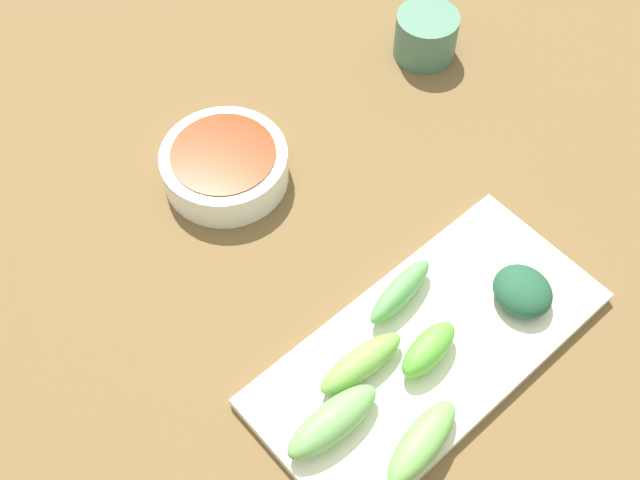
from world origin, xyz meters
TOP-DOWN VIEW (x-y plane):
  - tabletop at (0.00, 0.00)m, footprint 2.10×2.10m
  - sauce_bowl at (-0.17, -0.02)m, footprint 0.12×0.12m
  - serving_plate at (0.08, -0.01)m, footprint 0.14×0.31m
  - broccoli_stalk_0 at (0.06, -0.07)m, footprint 0.03×0.08m
  - broccoli_stalk_1 at (0.09, -0.02)m, footprint 0.03×0.06m
  - broccoli_stalk_2 at (0.14, -0.08)m, footprint 0.04×0.08m
  - broccoli_stalk_3 at (0.04, -0.00)m, footprint 0.03×0.08m
  - broccoli_leafy_4 at (0.10, 0.08)m, footprint 0.06×0.05m
  - broccoli_stalk_5 at (0.08, -0.12)m, footprint 0.03×0.09m
  - tea_cup at (-0.17, 0.24)m, footprint 0.07×0.07m

SIDE VIEW (x-z plane):
  - tabletop at x=0.00m, z-range 0.00..0.02m
  - serving_plate at x=0.08m, z-range 0.02..0.03m
  - sauce_bowl at x=-0.17m, z-range 0.02..0.06m
  - broccoli_stalk_0 at x=0.06m, z-range 0.03..0.06m
  - broccoli_stalk_2 at x=0.14m, z-range 0.03..0.06m
  - tea_cup at x=-0.17m, z-range 0.02..0.07m
  - broccoli_leafy_4 at x=0.10m, z-range 0.03..0.06m
  - broccoli_stalk_3 at x=0.04m, z-range 0.03..0.06m
  - broccoli_stalk_5 at x=0.08m, z-range 0.03..0.06m
  - broccoli_stalk_1 at x=0.09m, z-range 0.03..0.06m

